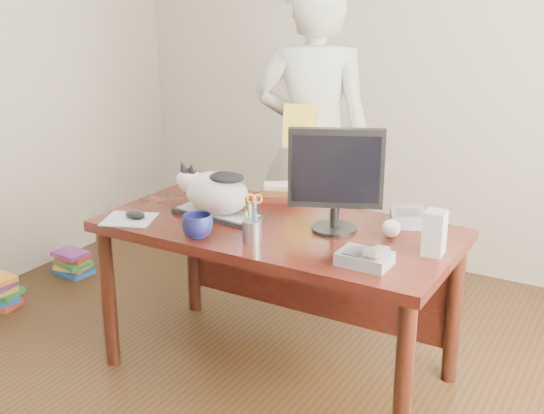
{
  "coord_description": "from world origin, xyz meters",
  "views": [
    {
      "loc": [
        1.43,
        -1.91,
        1.79
      ],
      "look_at": [
        0.0,
        0.55,
        0.85
      ],
      "focal_mm": 45.0,
      "sensor_mm": 36.0,
      "label": 1
    }
  ],
  "objects_px": {
    "cat": "(214,191)",
    "book_stack": "(280,192)",
    "mouse": "(135,214)",
    "calculator": "(408,217)",
    "speaker": "(434,233)",
    "keyboard": "(218,214)",
    "baseball": "(391,228)",
    "book_pile_b": "(73,263)",
    "pen_cup": "(252,228)",
    "coffee_mug": "(198,226)",
    "person": "(313,144)",
    "monitor": "(336,175)",
    "desk": "(286,250)",
    "phone": "(366,258)"
  },
  "relations": [
    {
      "from": "mouse",
      "to": "book_stack",
      "type": "height_order",
      "value": "book_stack"
    },
    {
      "from": "keyboard",
      "to": "monitor",
      "type": "distance_m",
      "value": 0.62
    },
    {
      "from": "calculator",
      "to": "speaker",
      "type": "bearing_deg",
      "value": -78.54
    },
    {
      "from": "mouse",
      "to": "calculator",
      "type": "height_order",
      "value": "calculator"
    },
    {
      "from": "keyboard",
      "to": "monitor",
      "type": "height_order",
      "value": "monitor"
    },
    {
      "from": "book_stack",
      "to": "calculator",
      "type": "distance_m",
      "value": 0.68
    },
    {
      "from": "speaker",
      "to": "book_stack",
      "type": "distance_m",
      "value": 0.96
    },
    {
      "from": "keyboard",
      "to": "book_stack",
      "type": "relative_size",
      "value": 1.73
    },
    {
      "from": "pen_cup",
      "to": "cat",
      "type": "bearing_deg",
      "value": 149.35
    },
    {
      "from": "cat",
      "to": "book_stack",
      "type": "bearing_deg",
      "value": 75.44
    },
    {
      "from": "desk",
      "to": "coffee_mug",
      "type": "distance_m",
      "value": 0.49
    },
    {
      "from": "cat",
      "to": "calculator",
      "type": "height_order",
      "value": "cat"
    },
    {
      "from": "cat",
      "to": "pen_cup",
      "type": "bearing_deg",
      "value": -25.94
    },
    {
      "from": "book_stack",
      "to": "person",
      "type": "relative_size",
      "value": 0.14
    },
    {
      "from": "calculator",
      "to": "baseball",
      "type": "bearing_deg",
      "value": -113.83
    },
    {
      "from": "book_pile_b",
      "to": "mouse",
      "type": "bearing_deg",
      "value": -28.76
    },
    {
      "from": "book_pile_b",
      "to": "speaker",
      "type": "bearing_deg",
      "value": -7.93
    },
    {
      "from": "monitor",
      "to": "book_stack",
      "type": "height_order",
      "value": "monitor"
    },
    {
      "from": "book_stack",
      "to": "desk",
      "type": "bearing_deg",
      "value": -79.82
    },
    {
      "from": "monitor",
      "to": "book_pile_b",
      "type": "bearing_deg",
      "value": 146.41
    },
    {
      "from": "cat",
      "to": "book_stack",
      "type": "height_order",
      "value": "cat"
    },
    {
      "from": "monitor",
      "to": "calculator",
      "type": "relative_size",
      "value": 1.87
    },
    {
      "from": "coffee_mug",
      "to": "person",
      "type": "distance_m",
      "value": 1.2
    },
    {
      "from": "desk",
      "to": "pen_cup",
      "type": "xyz_separation_m",
      "value": [
        0.01,
        -0.31,
        0.21
      ]
    },
    {
      "from": "baseball",
      "to": "book_pile_b",
      "type": "distance_m",
      "value": 2.34
    },
    {
      "from": "desk",
      "to": "monitor",
      "type": "distance_m",
      "value": 0.48
    },
    {
      "from": "speaker",
      "to": "calculator",
      "type": "xyz_separation_m",
      "value": [
        -0.21,
        0.31,
        -0.06
      ]
    },
    {
      "from": "mouse",
      "to": "speaker",
      "type": "height_order",
      "value": "speaker"
    },
    {
      "from": "pen_cup",
      "to": "speaker",
      "type": "bearing_deg",
      "value": 18.84
    },
    {
      "from": "coffee_mug",
      "to": "speaker",
      "type": "relative_size",
      "value": 0.72
    },
    {
      "from": "pen_cup",
      "to": "book_stack",
      "type": "height_order",
      "value": "pen_cup"
    },
    {
      "from": "cat",
      "to": "calculator",
      "type": "xyz_separation_m",
      "value": [
        0.82,
        0.36,
        -0.09
      ]
    },
    {
      "from": "person",
      "to": "book_pile_b",
      "type": "distance_m",
      "value": 1.76
    },
    {
      "from": "cat",
      "to": "book_pile_b",
      "type": "relative_size",
      "value": 1.64
    },
    {
      "from": "mouse",
      "to": "calculator",
      "type": "xyz_separation_m",
      "value": [
        1.11,
        0.58,
        0.01
      ]
    },
    {
      "from": "keyboard",
      "to": "speaker",
      "type": "xyz_separation_m",
      "value": [
        1.02,
        0.05,
        0.08
      ]
    },
    {
      "from": "cat",
      "to": "coffee_mug",
      "type": "distance_m",
      "value": 0.3
    },
    {
      "from": "baseball",
      "to": "calculator",
      "type": "relative_size",
      "value": 0.32
    },
    {
      "from": "book_stack",
      "to": "calculator",
      "type": "xyz_separation_m",
      "value": [
        0.68,
        -0.02,
        -0.01
      ]
    },
    {
      "from": "pen_cup",
      "to": "coffee_mug",
      "type": "distance_m",
      "value": 0.24
    },
    {
      "from": "pen_cup",
      "to": "speaker",
      "type": "xyz_separation_m",
      "value": [
        0.7,
        0.24,
        0.03
      ]
    },
    {
      "from": "speaker",
      "to": "phone",
      "type": "bearing_deg",
      "value": -131.99
    },
    {
      "from": "speaker",
      "to": "calculator",
      "type": "distance_m",
      "value": 0.38
    },
    {
      "from": "mouse",
      "to": "baseball",
      "type": "distance_m",
      "value": 1.17
    },
    {
      "from": "keyboard",
      "to": "mouse",
      "type": "height_order",
      "value": "mouse"
    },
    {
      "from": "monitor",
      "to": "book_pile_b",
      "type": "relative_size",
      "value": 1.79
    },
    {
      "from": "desk",
      "to": "phone",
      "type": "xyz_separation_m",
      "value": [
        0.52,
        -0.3,
        0.18
      ]
    },
    {
      "from": "pen_cup",
      "to": "keyboard",
      "type": "bearing_deg",
      "value": 148.15
    },
    {
      "from": "keyboard",
      "to": "calculator",
      "type": "bearing_deg",
      "value": 28.79
    },
    {
      "from": "baseball",
      "to": "mouse",
      "type": "bearing_deg",
      "value": -161.37
    }
  ]
}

